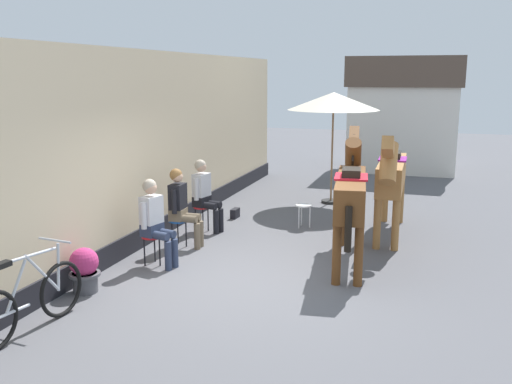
{
  "coord_description": "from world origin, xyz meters",
  "views": [
    {
      "loc": [
        2.42,
        -7.58,
        2.99
      ],
      "look_at": [
        -0.4,
        1.2,
        1.05
      ],
      "focal_mm": 39.51,
      "sensor_mm": 36.0,
      "label": 1
    }
  ],
  "objects_px": {
    "flower_planter_near": "(84,269)",
    "spare_stool_white": "(304,208)",
    "seated_visitor_near": "(155,218)",
    "satchel_bag": "(235,213)",
    "seated_visitor_far": "(204,192)",
    "cafe_parasol": "(334,102)",
    "leaning_bicycle": "(29,301)",
    "saddled_horse_far": "(391,176)",
    "seated_visitor_middle": "(181,204)",
    "saddled_horse_near": "(351,191)"
  },
  "relations": [
    {
      "from": "saddled_horse_far",
      "to": "leaning_bicycle",
      "type": "relative_size",
      "value": 1.71
    },
    {
      "from": "saddled_horse_far",
      "to": "flower_planter_near",
      "type": "xyz_separation_m",
      "value": [
        -3.79,
        -4.11,
        -0.82
      ]
    },
    {
      "from": "spare_stool_white",
      "to": "satchel_bag",
      "type": "xyz_separation_m",
      "value": [
        -1.54,
        0.27,
        -0.3
      ]
    },
    {
      "from": "flower_planter_near",
      "to": "leaning_bicycle",
      "type": "distance_m",
      "value": 1.3
    },
    {
      "from": "seated_visitor_near",
      "to": "saddled_horse_far",
      "type": "bearing_deg",
      "value": 39.58
    },
    {
      "from": "cafe_parasol",
      "to": "seated_visitor_middle",
      "type": "bearing_deg",
      "value": -113.96
    },
    {
      "from": "seated_visitor_middle",
      "to": "spare_stool_white",
      "type": "relative_size",
      "value": 3.02
    },
    {
      "from": "leaning_bicycle",
      "to": "flower_planter_near",
      "type": "bearing_deg",
      "value": 96.19
    },
    {
      "from": "saddled_horse_near",
      "to": "flower_planter_near",
      "type": "bearing_deg",
      "value": -143.22
    },
    {
      "from": "satchel_bag",
      "to": "seated_visitor_far",
      "type": "bearing_deg",
      "value": -10.1
    },
    {
      "from": "satchel_bag",
      "to": "spare_stool_white",
      "type": "bearing_deg",
      "value": 81.29
    },
    {
      "from": "saddled_horse_near",
      "to": "flower_planter_near",
      "type": "xyz_separation_m",
      "value": [
        -3.3,
        -2.47,
        -0.82
      ]
    },
    {
      "from": "saddled_horse_near",
      "to": "saddled_horse_far",
      "type": "distance_m",
      "value": 1.72
    },
    {
      "from": "saddled_horse_far",
      "to": "cafe_parasol",
      "type": "distance_m",
      "value": 3.14
    },
    {
      "from": "saddled_horse_far",
      "to": "flower_planter_near",
      "type": "height_order",
      "value": "saddled_horse_far"
    },
    {
      "from": "seated_visitor_far",
      "to": "leaning_bicycle",
      "type": "xyz_separation_m",
      "value": [
        -0.22,
        -4.71,
        -0.38
      ]
    },
    {
      "from": "saddled_horse_near",
      "to": "saddled_horse_far",
      "type": "bearing_deg",
      "value": 73.28
    },
    {
      "from": "saddled_horse_near",
      "to": "spare_stool_white",
      "type": "height_order",
      "value": "saddled_horse_near"
    },
    {
      "from": "seated_visitor_near",
      "to": "seated_visitor_middle",
      "type": "distance_m",
      "value": 1.04
    },
    {
      "from": "saddled_horse_far",
      "to": "flower_planter_near",
      "type": "bearing_deg",
      "value": -132.69
    },
    {
      "from": "seated_visitor_far",
      "to": "flower_planter_near",
      "type": "bearing_deg",
      "value": -96.05
    },
    {
      "from": "leaning_bicycle",
      "to": "saddled_horse_far",
      "type": "bearing_deg",
      "value": 55.92
    },
    {
      "from": "seated_visitor_far",
      "to": "cafe_parasol",
      "type": "xyz_separation_m",
      "value": [
        1.89,
        3.15,
        1.59
      ]
    },
    {
      "from": "flower_planter_near",
      "to": "spare_stool_white",
      "type": "xyz_separation_m",
      "value": [
        2.13,
        4.25,
        0.07
      ]
    },
    {
      "from": "leaning_bicycle",
      "to": "spare_stool_white",
      "type": "xyz_separation_m",
      "value": [
        1.99,
        5.54,
        0.0
      ]
    },
    {
      "from": "seated_visitor_middle",
      "to": "satchel_bag",
      "type": "height_order",
      "value": "seated_visitor_middle"
    },
    {
      "from": "seated_visitor_far",
      "to": "spare_stool_white",
      "type": "bearing_deg",
      "value": 25.25
    },
    {
      "from": "seated_visitor_middle",
      "to": "saddled_horse_near",
      "type": "xyz_separation_m",
      "value": [
        2.92,
        0.11,
        0.38
      ]
    },
    {
      "from": "satchel_bag",
      "to": "seated_visitor_middle",
      "type": "bearing_deg",
      "value": -4.16
    },
    {
      "from": "saddled_horse_near",
      "to": "flower_planter_near",
      "type": "distance_m",
      "value": 4.2
    },
    {
      "from": "leaning_bicycle",
      "to": "spare_stool_white",
      "type": "bearing_deg",
      "value": 70.28
    },
    {
      "from": "saddled_horse_far",
      "to": "satchel_bag",
      "type": "relative_size",
      "value": 10.71
    },
    {
      "from": "saddled_horse_far",
      "to": "satchel_bag",
      "type": "distance_m",
      "value": 3.4
    },
    {
      "from": "saddled_horse_near",
      "to": "saddled_horse_far",
      "type": "height_order",
      "value": "same"
    },
    {
      "from": "cafe_parasol",
      "to": "spare_stool_white",
      "type": "relative_size",
      "value": 5.61
    },
    {
      "from": "flower_planter_near",
      "to": "spare_stool_white",
      "type": "relative_size",
      "value": 1.39
    },
    {
      "from": "seated_visitor_near",
      "to": "leaning_bicycle",
      "type": "bearing_deg",
      "value": -95.95
    },
    {
      "from": "seated_visitor_near",
      "to": "satchel_bag",
      "type": "distance_m",
      "value": 3.28
    },
    {
      "from": "saddled_horse_far",
      "to": "leaning_bicycle",
      "type": "xyz_separation_m",
      "value": [
        -3.65,
        -5.4,
        -0.76
      ]
    },
    {
      "from": "saddled_horse_near",
      "to": "seated_visitor_far",
      "type": "bearing_deg",
      "value": 162.01
    },
    {
      "from": "saddled_horse_far",
      "to": "cafe_parasol",
      "type": "relative_size",
      "value": 1.16
    },
    {
      "from": "saddled_horse_far",
      "to": "leaning_bicycle",
      "type": "distance_m",
      "value": 6.57
    },
    {
      "from": "cafe_parasol",
      "to": "spare_stool_white",
      "type": "bearing_deg",
      "value": -93.09
    },
    {
      "from": "seated_visitor_near",
      "to": "seated_visitor_middle",
      "type": "relative_size",
      "value": 1.0
    },
    {
      "from": "flower_planter_near",
      "to": "cafe_parasol",
      "type": "xyz_separation_m",
      "value": [
        2.25,
        6.57,
        2.03
      ]
    },
    {
      "from": "flower_planter_near",
      "to": "cafe_parasol",
      "type": "height_order",
      "value": "cafe_parasol"
    },
    {
      "from": "seated_visitor_far",
      "to": "saddled_horse_far",
      "type": "bearing_deg",
      "value": 11.42
    },
    {
      "from": "saddled_horse_far",
      "to": "satchel_bag",
      "type": "xyz_separation_m",
      "value": [
        -3.21,
        0.41,
        -1.06
      ]
    },
    {
      "from": "seated_visitor_middle",
      "to": "leaning_bicycle",
      "type": "bearing_deg",
      "value": -93.74
    },
    {
      "from": "saddled_horse_far",
      "to": "satchel_bag",
      "type": "height_order",
      "value": "saddled_horse_far"
    }
  ]
}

